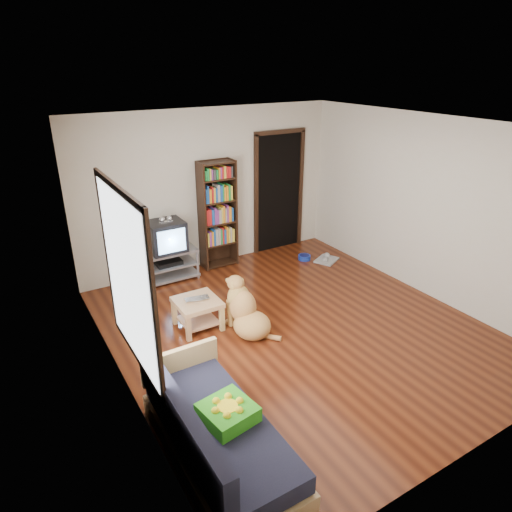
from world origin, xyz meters
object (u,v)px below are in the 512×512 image
dog (246,312)px  coffee_table (197,308)px  tv_stand (168,264)px  green_cushion (228,413)px  dog_bowl (304,257)px  grey_rag (326,260)px  bookshelf (217,209)px  crt_tv (165,236)px  sofa (214,436)px  laptop (198,300)px

dog → coffee_table: bearing=140.5°
tv_stand → coffee_table: bearing=-97.2°
green_cushion → dog_bowl: (3.19, 3.16, -0.45)m
green_cushion → coffee_table: (0.65, 2.10, -0.21)m
grey_rag → bookshelf: bearing=153.5°
dog_bowl → bookshelf: 1.79m
green_cushion → dog_bowl: 4.51m
bookshelf → crt_tv: bearing=-175.7°
bookshelf → sofa: 4.26m
crt_tv → coffee_table: size_ratio=1.05×
green_cushion → laptop: size_ratio=1.33×
green_cushion → tv_stand: size_ratio=0.47×
laptop → coffee_table: 0.14m
coffee_table → dog: 0.64m
grey_rag → bookshelf: 2.13m
crt_tv → sofa: 3.81m
bookshelf → sofa: bookshelf is taller
green_cushion → tv_stand: (0.85, 3.66, -0.22)m
dog_bowl → crt_tv: bearing=167.4°
laptop → tv_stand: 1.60m
green_cushion → laptop: (0.65, 2.07, -0.08)m
sofa → dog: sofa is taller
laptop → coffee_table: size_ratio=0.57×
crt_tv → sofa: size_ratio=0.32×
tv_stand → dog_bowl: bearing=-12.1°
green_cushion → crt_tv: crt_tv is taller
laptop → grey_rag: 2.98m
grey_rag → sofa: bearing=-141.4°
tv_stand → coffee_table: tv_stand is taller
grey_rag → dog: size_ratio=0.46×
dog_bowl → bookshelf: bearing=156.9°
laptop → tv_stand: size_ratio=0.35×
bookshelf → dog: (-0.65, -2.06, -0.73)m
dog_bowl → sofa: (-3.31, -3.13, 0.22)m
crt_tv → dog: bearing=-81.5°
dog → crt_tv: bearing=98.5°
crt_tv → coffee_table: crt_tv is taller
grey_rag → tv_stand: (-2.64, 0.75, 0.25)m
tv_stand → sofa: size_ratio=0.50×
laptop → dog_bowl: 2.78m
sofa → coffee_table: 2.22m
dog_bowl → tv_stand: size_ratio=0.24×
dog → tv_stand: bearing=98.6°
grey_rag → bookshelf: (-1.69, 0.84, 0.99)m
green_cushion → dog: 2.06m
sofa → dog: bearing=52.7°
grey_rag → tv_stand: size_ratio=0.44×
crt_tv → bookshelf: bearing=4.3°
dog_bowl → sofa: size_ratio=0.12×
laptop → dog: bearing=-27.4°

